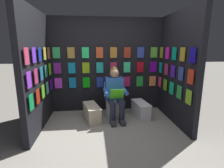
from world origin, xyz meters
name	(u,v)px	position (x,y,z in m)	size (l,w,h in m)	color
ground_plane	(115,145)	(0.00, 0.00, 0.00)	(30.00, 30.00, 0.00)	#9E998E
display_wall_back	(106,65)	(0.00, -1.73, 1.16)	(2.84, 0.14, 2.32)	black
display_wall_left	(177,69)	(-1.42, -0.84, 1.16)	(0.14, 1.69, 2.32)	black
display_wall_right	(37,71)	(1.42, -0.84, 1.16)	(0.14, 1.69, 2.32)	black
toilet	(113,102)	(-0.13, -1.32, 0.33)	(0.41, 0.56, 0.77)	white
person_reading	(115,93)	(-0.14, -1.09, 0.60)	(0.54, 0.70, 1.19)	blue
comic_longbox_near	(141,109)	(-0.76, -1.14, 0.18)	(0.35, 0.65, 0.35)	silver
comic_longbox_far	(92,113)	(0.39, -1.06, 0.18)	(0.44, 0.73, 0.35)	beige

